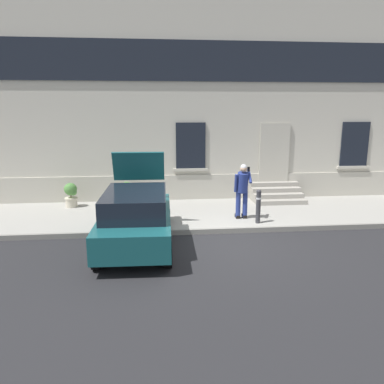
{
  "coord_description": "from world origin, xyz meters",
  "views": [
    {
      "loc": [
        -1.67,
        -9.23,
        3.53
      ],
      "look_at": [
        -0.6,
        1.6,
        1.1
      ],
      "focal_mm": 34.83,
      "sensor_mm": 36.0,
      "label": 1
    }
  ],
  "objects_px": {
    "person_on_phone": "(242,188)",
    "hatchback_car_teal": "(136,217)",
    "bollard_near_person": "(258,205)",
    "planter_cream": "(71,194)",
    "planter_charcoal": "(127,193)"
  },
  "relations": [
    {
      "from": "person_on_phone",
      "to": "hatchback_car_teal",
      "type": "bearing_deg",
      "value": -168.11
    },
    {
      "from": "bollard_near_person",
      "to": "planter_cream",
      "type": "bearing_deg",
      "value": 157.49
    },
    {
      "from": "planter_charcoal",
      "to": "hatchback_car_teal",
      "type": "bearing_deg",
      "value": -82.41
    },
    {
      "from": "bollard_near_person",
      "to": "hatchback_car_teal",
      "type": "bearing_deg",
      "value": -161.23
    },
    {
      "from": "hatchback_car_teal",
      "to": "person_on_phone",
      "type": "bearing_deg",
      "value": 28.22
    },
    {
      "from": "person_on_phone",
      "to": "bollard_near_person",
      "type": "bearing_deg",
      "value": -68.53
    },
    {
      "from": "hatchback_car_teal",
      "to": "planter_cream",
      "type": "height_order",
      "value": "hatchback_car_teal"
    },
    {
      "from": "bollard_near_person",
      "to": "planter_cream",
      "type": "xyz_separation_m",
      "value": [
        -6.03,
        2.5,
        -0.11
      ]
    },
    {
      "from": "bollard_near_person",
      "to": "planter_charcoal",
      "type": "relative_size",
      "value": 1.22
    },
    {
      "from": "hatchback_car_teal",
      "to": "bollard_near_person",
      "type": "relative_size",
      "value": 3.93
    },
    {
      "from": "hatchback_car_teal",
      "to": "planter_cream",
      "type": "xyz_separation_m",
      "value": [
        -2.45,
        3.72,
        -0.19
      ]
    },
    {
      "from": "hatchback_car_teal",
      "to": "bollard_near_person",
      "type": "xyz_separation_m",
      "value": [
        3.58,
        1.22,
        -0.09
      ]
    },
    {
      "from": "hatchback_car_teal",
      "to": "planter_charcoal",
      "type": "bearing_deg",
      "value": 97.59
    },
    {
      "from": "hatchback_car_teal",
      "to": "person_on_phone",
      "type": "relative_size",
      "value": 2.36
    },
    {
      "from": "hatchback_car_teal",
      "to": "bollard_near_person",
      "type": "distance_m",
      "value": 3.78
    }
  ]
}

